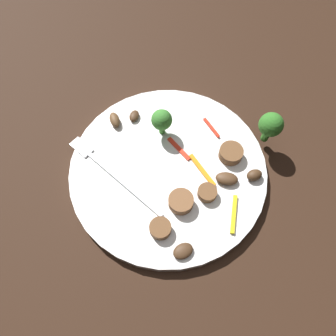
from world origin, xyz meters
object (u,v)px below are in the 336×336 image
object	(u,v)px
sausage_slice_0	(231,153)
pepper_strip_2	(234,214)
pepper_strip_1	(211,128)
pepper_strip_0	(180,149)
mushroom_4	(254,175)
broccoli_floret_0	(162,120)
mushroom_1	(183,251)
sausage_slice_1	(160,228)
fork	(109,170)
pepper_strip_3	(202,170)
sausage_slice_3	(181,202)
plate	(168,170)
mushroom_3	(134,116)
mushroom_0	(115,120)
sausage_slice_2	(207,193)
broccoli_floret_1	(271,125)
mushroom_2	(227,179)

from	to	relation	value
sausage_slice_0	pepper_strip_2	size ratio (longest dim) A/B	0.64
pepper_strip_1	pepper_strip_0	bearing A→B (deg)	64.53
mushroom_4	pepper_strip_0	bearing A→B (deg)	4.00
broccoli_floret_0	pepper_strip_2	distance (m)	0.17
broccoli_floret_0	mushroom_1	bearing A→B (deg)	126.12
sausage_slice_1	mushroom_4	distance (m)	0.15
fork	mushroom_4	distance (m)	0.21
fork	pepper_strip_3	xyz separation A→B (m)	(-0.12, -0.06, 0.00)
broccoli_floret_0	pepper_strip_1	world-z (taller)	broccoli_floret_0
pepper_strip_3	sausage_slice_1	bearing A→B (deg)	83.06
sausage_slice_3	pepper_strip_1	bearing A→B (deg)	-84.59
sausage_slice_1	sausage_slice_0	bearing A→B (deg)	-105.03
plate	mushroom_3	distance (m)	0.10
sausage_slice_1	sausage_slice_3	xyz separation A→B (m)	(-0.01, -0.05, 0.00)
mushroom_4	sausage_slice_0	bearing A→B (deg)	-21.25
sausage_slice_3	sausage_slice_0	bearing A→B (deg)	-107.47
sausage_slice_0	mushroom_0	world-z (taller)	sausage_slice_0
sausage_slice_2	pepper_strip_3	world-z (taller)	sausage_slice_2
pepper_strip_0	pepper_strip_2	xyz separation A→B (m)	(-0.11, 0.06, 0.00)
mushroom_0	fork	bearing A→B (deg)	114.96
broccoli_floret_1	pepper_strip_1	size ratio (longest dim) A/B	1.43
sausage_slice_0	pepper_strip_2	xyz separation A→B (m)	(-0.04, 0.08, -0.01)
fork	broccoli_floret_1	bearing A→B (deg)	-125.33
mushroom_1	pepper_strip_2	xyz separation A→B (m)	(-0.04, -0.08, -0.00)
pepper_strip_0	fork	bearing A→B (deg)	46.27
plate	fork	world-z (taller)	fork
broccoli_floret_0	sausage_slice_3	xyz separation A→B (m)	(-0.08, 0.09, -0.02)
broccoli_floret_0	sausage_slice_0	world-z (taller)	broccoli_floret_0
broccoli_floret_1	mushroom_0	world-z (taller)	broccoli_floret_1
broccoli_floret_1	sausage_slice_3	size ratio (longest dim) A/B	1.61
mushroom_4	pepper_strip_2	size ratio (longest dim) A/B	0.42
plate	mushroom_0	xyz separation A→B (m)	(0.11, -0.03, 0.01)
sausage_slice_1	pepper_strip_1	xyz separation A→B (m)	(0.00, -0.18, -0.00)
plate	pepper_strip_2	bearing A→B (deg)	168.86
pepper_strip_2	mushroom_4	bearing A→B (deg)	-93.54
sausage_slice_1	mushroom_0	world-z (taller)	same
mushroom_3	pepper_strip_0	bearing A→B (deg)	167.89
plate	pepper_strip_2	xyz separation A→B (m)	(-0.11, 0.02, 0.01)
sausage_slice_0	mushroom_3	world-z (taller)	sausage_slice_0
sausage_slice_1	mushroom_2	bearing A→B (deg)	-115.01
fork	broccoli_floret_0	world-z (taller)	broccoli_floret_0
plate	broccoli_floret_1	world-z (taller)	broccoli_floret_1
mushroom_0	mushroom_3	distance (m)	0.03
mushroom_4	mushroom_1	bearing A→B (deg)	73.13
sausage_slice_0	mushroom_3	size ratio (longest dim) A/B	1.64
mushroom_1	pepper_strip_3	bearing A→B (deg)	-77.13
sausage_slice_1	mushroom_3	xyz separation A→B (m)	(0.12, -0.14, -0.00)
sausage_slice_3	mushroom_4	size ratio (longest dim) A/B	1.53
sausage_slice_3	pepper_strip_3	world-z (taller)	sausage_slice_3
plate	pepper_strip_2	distance (m)	0.11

